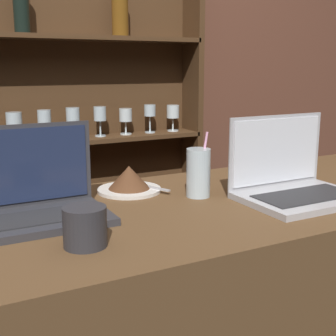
{
  "coord_description": "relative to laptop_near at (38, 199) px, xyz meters",
  "views": [
    {
      "loc": [
        -0.62,
        -0.72,
        1.33
      ],
      "look_at": [
        -0.04,
        0.38,
        1.05
      ],
      "focal_mm": 50.0,
      "sensor_mm": 36.0,
      "label": 1
    }
  ],
  "objects": [
    {
      "name": "back_shelf",
      "position": [
        0.43,
        0.96,
        -0.06
      ],
      "size": [
        1.14,
        0.18,
        1.81
      ],
      "color": "#472D19",
      "rests_on": "ground_plane"
    },
    {
      "name": "water_glass",
      "position": [
        0.46,
        -0.01,
        0.02
      ],
      "size": [
        0.07,
        0.07,
        0.19
      ],
      "color": "silver",
      "rests_on": "bar_counter"
    },
    {
      "name": "back_wall",
      "position": [
        0.39,
        1.04,
        0.34
      ],
      "size": [
        7.0,
        0.06,
        2.7
      ],
      "color": "brown",
      "rests_on": "ground_plane"
    },
    {
      "name": "coffee_cup",
      "position": [
        0.04,
        -0.23,
        -0.01
      ],
      "size": [
        0.09,
        0.09,
        0.09
      ],
      "color": "#2D2D33",
      "rests_on": "bar_counter"
    },
    {
      "name": "laptop_far",
      "position": [
        0.69,
        -0.15,
        -0.0
      ],
      "size": [
        0.34,
        0.25,
        0.23
      ],
      "color": "#ADADB2",
      "rests_on": "bar_counter"
    },
    {
      "name": "cake_plate",
      "position": [
        0.3,
        0.13,
        -0.02
      ],
      "size": [
        0.19,
        0.19,
        0.08
      ],
      "color": "silver",
      "rests_on": "bar_counter"
    },
    {
      "name": "laptop_near",
      "position": [
        0.0,
        0.0,
        0.0
      ],
      "size": [
        0.32,
        0.22,
        0.23
      ],
      "color": "#333338",
      "rests_on": "bar_counter"
    }
  ]
}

